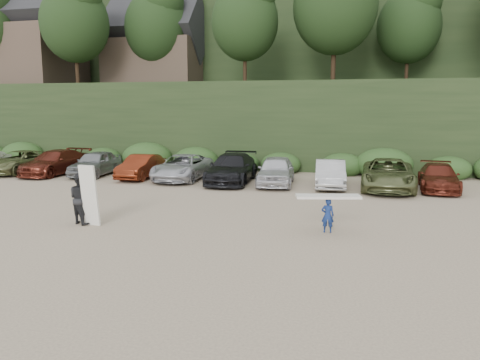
# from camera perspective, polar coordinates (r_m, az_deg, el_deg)

# --- Properties ---
(ground) EXTENTS (120.00, 120.00, 0.00)m
(ground) POSITION_cam_1_polar(r_m,az_deg,el_deg) (17.29, -5.42, -5.68)
(ground) COLOR tan
(ground) RESTS_ON ground
(hillside_backdrop) EXTENTS (90.00, 41.50, 28.00)m
(hillside_backdrop) POSITION_cam_1_polar(r_m,az_deg,el_deg) (52.45, 7.84, 16.52)
(hillside_backdrop) COLOR black
(hillside_backdrop) RESTS_ON ground
(parked_cars) EXTENTS (33.97, 6.09, 1.65)m
(parked_cars) POSITION_cam_1_polar(r_m,az_deg,el_deg) (28.19, -8.78, 1.61)
(parked_cars) COLOR #BAB9BE
(parked_cars) RESTS_ON ground
(child_surfer) EXTENTS (2.29, 1.11, 1.32)m
(child_surfer) POSITION_cam_1_polar(r_m,az_deg,el_deg) (16.53, 10.66, -3.27)
(child_surfer) COLOR navy
(child_surfer) RESTS_ON ground
(adult_surfer) EXTENTS (1.41, 1.04, 2.27)m
(adult_surfer) POSITION_cam_1_polar(r_m,az_deg,el_deg) (18.38, -18.74, -2.11)
(adult_surfer) COLOR black
(adult_surfer) RESTS_ON ground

